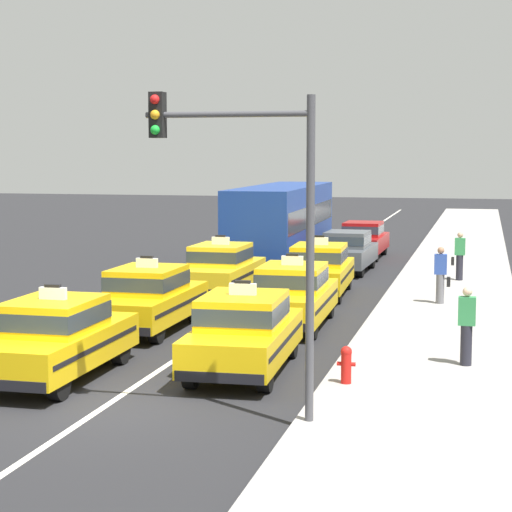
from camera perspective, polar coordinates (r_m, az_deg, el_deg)
The scene contains 17 objects.
ground_plane at distance 17.24m, azimuth -9.25°, elevation -9.11°, with size 160.00×160.00×0.00m, color #232326.
lane_stripe_left_right at distance 36.16m, azimuth 3.28°, elevation -0.91°, with size 0.14×80.00×0.01m, color silver.
sidewalk_curb at distance 30.60m, azimuth 11.89°, elevation -2.23°, with size 4.00×90.00×0.15m, color #9E9993.
taxi_left_nearest at distance 19.21m, azimuth -12.18°, elevation -4.87°, with size 1.84×4.57×1.96m.
taxi_left_second at distance 24.01m, azimuth -6.61°, elevation -2.53°, with size 1.83×4.56×1.96m.
taxi_left_third at distance 29.81m, azimuth -2.13°, elevation -0.76°, with size 1.86×4.58×1.96m.
bus_left_fourth at distance 38.29m, azimuth 1.65°, elevation 2.24°, with size 2.73×11.25×3.22m.
taxi_right_nearest at distance 19.35m, azimuth -0.75°, elevation -4.65°, with size 2.00×4.63×1.96m.
taxi_right_second at distance 24.38m, azimuth 2.28°, elevation -2.36°, with size 1.93×4.61×1.96m.
taxi_right_third at distance 29.75m, azimuth 3.92°, elevation -0.78°, with size 2.00×4.63×1.96m.
sedan_right_fourth at distance 35.77m, azimuth 5.64°, elevation 0.36°, with size 1.88×4.35×1.58m.
sedan_right_fifth at distance 40.69m, azimuth 6.61°, elevation 1.07°, with size 1.84×4.33×1.58m.
pedestrian_near_crosswalk at distance 27.80m, azimuth 11.29°, elevation -1.17°, with size 0.47×0.24×1.67m.
pedestrian_mid_block at distance 33.03m, azimuth 12.40°, elevation -0.00°, with size 0.47×0.24×1.69m.
pedestrian_by_storefront at distance 19.86m, azimuth 12.82°, elevation -4.19°, with size 0.36×0.24×1.66m.
fire_hydrant at distance 18.03m, azimuth 5.57°, elevation -6.57°, with size 0.36×0.22×0.73m.
traffic_light_pole at distance 15.23m, azimuth -0.21°, elevation 3.54°, with size 2.87×0.33×5.58m.
Camera 1 is at (6.59, -15.26, 4.57)m, focal length 65.07 mm.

